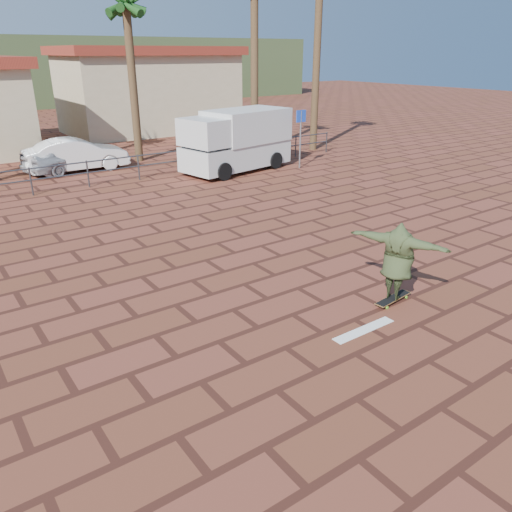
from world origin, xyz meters
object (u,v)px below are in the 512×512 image
Objects in this scene: campervan at (237,139)px; skateboarder at (397,261)px; longboard at (393,298)px; car_silver at (70,155)px; car_white at (77,155)px.

skateboarder is at bearing -119.29° from campervan.
skateboarder is at bearing 173.58° from longboard.
longboard is 16.12m from car_silver.
campervan is 7.08m from car_silver.
car_silver is at bearing -14.35° from skateboarder.
campervan reaches higher than car_white.
campervan reaches higher than car_silver.
longboard is 12.72m from campervan.
skateboarder is at bearing -170.73° from car_white.
car_silver reaches higher than longboard.
campervan reaches higher than longboard.
skateboarder reaches higher than car_white.
skateboarder is 15.84m from car_white.
skateboarder reaches higher than longboard.
car_silver is at bearing 40.53° from car_white.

